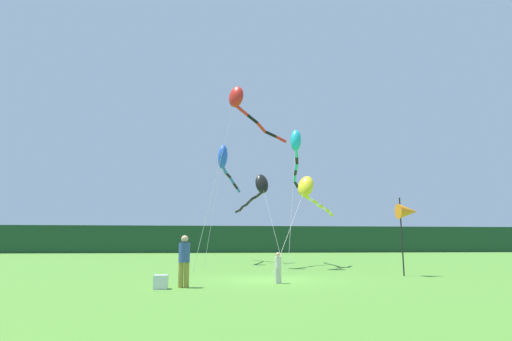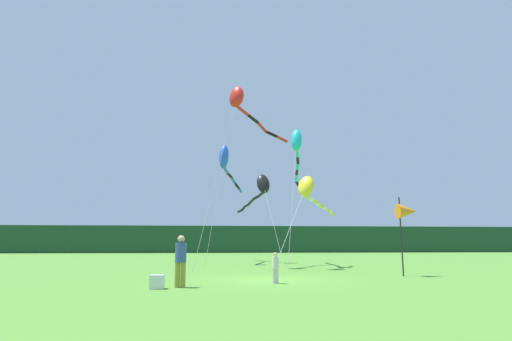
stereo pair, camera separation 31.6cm
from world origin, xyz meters
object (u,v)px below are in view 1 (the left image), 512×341
kite_yellow (308,190)px  kite_black (259,188)px  cooler_box (161,282)px  banner_flag_pole (407,212)px  person_child (278,266)px  kite_red (241,103)px  kite_cyan (296,148)px  person_adult (184,258)px  kite_blue (224,161)px

kite_yellow → kite_black: kite_black is taller
cooler_box → banner_flag_pole: size_ratio=0.13×
person_child → kite_red: size_ratio=0.10×
kite_cyan → cooler_box: bearing=-120.0°
person_child → banner_flag_pole: 7.31m
person_child → kite_cyan: kite_cyan is taller
person_child → kite_red: (-0.72, 9.54, 9.45)m
kite_black → kite_red: bearing=-106.5°
kite_cyan → kite_yellow: bearing=-87.0°
kite_cyan → kite_black: size_ratio=0.97×
kite_black → person_child: bearing=-93.9°
person_adult → kite_yellow: bearing=54.7°
person_adult → kite_red: 14.23m
person_adult → kite_cyan: (6.24, 11.69, 6.59)m
kite_blue → banner_flag_pole: bearing=-53.5°
person_adult → kite_red: (2.59, 10.61, 9.12)m
person_child → kite_black: (1.07, 15.61, 4.92)m
banner_flag_pole → kite_blue: (-8.02, 10.85, 4.32)m
kite_cyan → person_child: bearing=-105.4°
kite_black → cooler_box: bearing=-106.6°
kite_cyan → person_adult: bearing=-118.1°
cooler_box → kite_red: 15.09m
kite_yellow → kite_red: kite_red is taller
cooler_box → kite_black: 18.55m
banner_flag_pole → kite_blue: kite_blue is taller
person_adult → kite_yellow: kite_yellow is taller
person_child → cooler_box: person_child is taller
kite_yellow → kite_black: (-2.00, 7.66, 1.11)m
person_adult → person_child: bearing=17.9°
kite_cyan → kite_black: 5.69m
person_adult → kite_black: kite_black is taller
cooler_box → kite_black: kite_black is taller
person_adult → kite_blue: (1.70, 14.68, 6.19)m
cooler_box → banner_flag_pole: banner_flag_pole is taller
cooler_box → kite_yellow: (7.08, 9.36, 4.20)m
kite_blue → kite_black: 3.71m
kite_cyan → banner_flag_pole: bearing=-66.2°
person_adult → cooler_box: 1.06m
person_adult → kite_black: 17.85m
person_child → kite_blue: 15.18m
banner_flag_pole → cooler_box: bearing=-158.2°
person_child → cooler_box: size_ratio=2.52×
banner_flag_pole → person_adult: bearing=-158.5°
person_child → kite_blue: bearing=96.8°
person_adult → kite_black: size_ratio=0.18×
kite_blue → kite_yellow: (4.68, -5.66, -2.71)m
kite_yellow → person_adult: bearing=-125.3°
person_child → person_adult: bearing=-162.1°
person_adult → person_child: (3.32, 1.07, -0.33)m
person_child → kite_cyan: 13.01m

